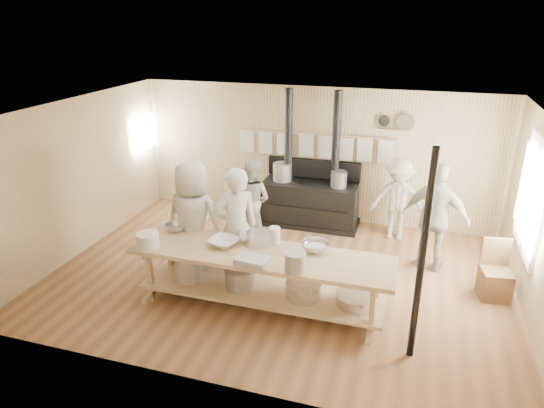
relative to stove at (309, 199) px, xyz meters
name	(u,v)px	position (x,y,z in m)	size (l,w,h in m)	color
ground	(279,276)	(0.01, -2.12, -0.52)	(7.00, 7.00, 0.00)	brown
room_shell	(279,178)	(0.01, -2.12, 1.10)	(7.00, 7.00, 7.00)	tan
window_right	(533,197)	(3.48, -1.52, 0.98)	(0.09, 1.50, 1.65)	beige
left_opening	(143,133)	(-3.44, -0.12, 1.08)	(0.00, 0.90, 0.90)	white
stove	(309,199)	(0.00, 0.00, 0.00)	(1.90, 0.75, 2.60)	black
towel_rail	(315,143)	(0.01, 0.28, 1.03)	(3.00, 0.04, 0.47)	tan
back_wall_shelf	(396,124)	(1.47, 0.32, 1.48)	(0.63, 0.14, 0.32)	tan
prep_table	(260,274)	(0.00, -3.02, 0.00)	(3.60, 0.90, 0.85)	tan
support_post	(422,260)	(2.06, -3.47, 0.78)	(0.08, 0.08, 2.60)	black
cook_far_left	(236,228)	(-0.54, -2.51, 0.41)	(0.68, 0.44, 1.85)	#B7B3A2
cook_left	(252,200)	(-0.84, -0.96, 0.24)	(0.74, 0.57, 1.51)	#B7B3A2
cook_center	(194,222)	(-1.22, -2.51, 0.42)	(0.92, 0.60, 1.88)	#B7B3A2
cook_right	(435,218)	(2.27, -1.16, 0.36)	(1.04, 0.43, 1.77)	#B7B3A2
cook_by_window	(398,200)	(1.65, -0.17, 0.23)	(0.98, 0.56, 1.51)	#B7B3A2
chair	(494,281)	(3.15, -1.77, -0.26)	(0.47, 0.47, 0.87)	#513820
bowl_white_a	(223,242)	(-0.56, -2.95, 0.38)	(0.39, 0.39, 0.10)	silver
bowl_steel_a	(176,227)	(-1.43, -2.69, 0.38)	(0.33, 0.33, 0.10)	silver
bowl_white_b	(255,237)	(-0.19, -2.69, 0.38)	(0.43, 0.43, 0.10)	silver
bowl_steel_b	(315,247)	(0.70, -2.73, 0.39)	(0.38, 0.38, 0.12)	silver
roasting_pan	(252,261)	(0.00, -3.35, 0.38)	(0.42, 0.28, 0.09)	#B2B2B7
mixing_bowl_large	(259,238)	(-0.12, -2.73, 0.40)	(0.43, 0.43, 0.14)	silver
bucket_galv	(295,262)	(0.57, -3.35, 0.46)	(0.27, 0.27, 0.25)	gray
deep_bowl_enamel	(148,240)	(-1.54, -3.28, 0.43)	(0.31, 0.31, 0.20)	silver
pitcher	(274,236)	(0.10, -2.69, 0.45)	(0.16, 0.16, 0.25)	silver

